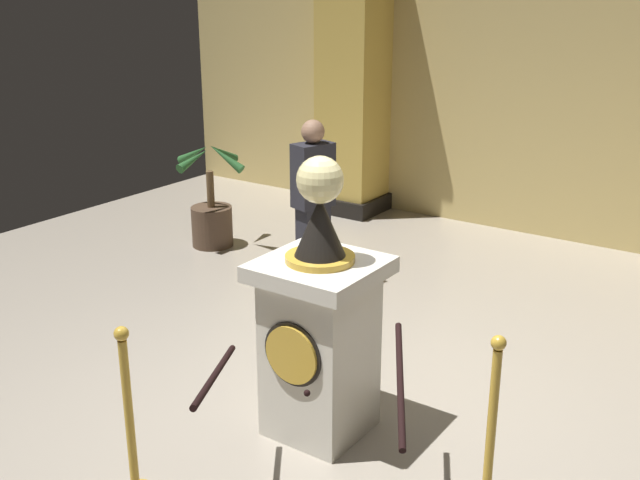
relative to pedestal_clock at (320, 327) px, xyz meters
The scene contains 9 objects.
ground_plane 0.75m from the pedestal_clock, 84.74° to the left, with size 10.63×10.63×0.00m, color #9E9384.
back_wall 4.84m from the pedestal_clock, 89.75° to the left, with size 10.63×0.16×3.40m, color tan.
pedestal_clock is the anchor object (origin of this frame).
stanchion_near 1.29m from the pedestal_clock, 111.60° to the right, with size 0.24×0.24×1.05m.
stanchion_far 1.27m from the pedestal_clock, ahead, with size 0.24×0.24×1.07m.
velvet_rope 0.76m from the pedestal_clock, 60.34° to the right, with size 1.36×1.34×0.22m.
column_left 5.10m from the pedestal_clock, 119.94° to the left, with size 0.83×0.83×3.27m.
potted_palm_left 3.80m from the pedestal_clock, 142.66° to the left, with size 0.85×0.85×1.15m.
bystander_guest 2.45m from the pedestal_clock, 126.07° to the left, with size 0.32×0.41×1.58m.
Camera 1 is at (2.39, -3.71, 2.74)m, focal length 42.57 mm.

